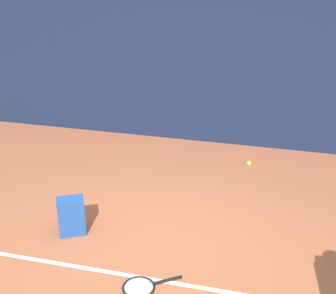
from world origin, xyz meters
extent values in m
plane|color=#9E5638|center=(0.00, 0.00, 0.00)|extent=(12.00, 12.00, 0.00)
cube|color=#141E38|center=(0.00, 3.00, 1.26)|extent=(10.00, 0.10, 2.53)
cube|color=white|center=(0.00, -0.61, 0.00)|extent=(9.00, 0.05, 0.00)
cylinder|color=black|center=(0.25, -0.59, 0.01)|extent=(0.27, 0.20, 0.03)
torus|color=black|center=(0.00, -0.76, 0.01)|extent=(0.45, 0.45, 0.02)
cylinder|color=#B2B2B2|center=(0.00, -0.76, 0.01)|extent=(0.38, 0.38, 0.00)
cube|color=#1E478C|center=(-1.02, -0.04, 0.22)|extent=(0.36, 0.32, 0.44)
cube|color=navy|center=(-1.08, 0.08, 0.14)|extent=(0.23, 0.17, 0.20)
sphere|color=#CCE033|center=(0.79, 2.23, 0.03)|extent=(0.07, 0.07, 0.07)
camera|label=1|loc=(1.15, -4.14, 3.09)|focal=49.74mm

